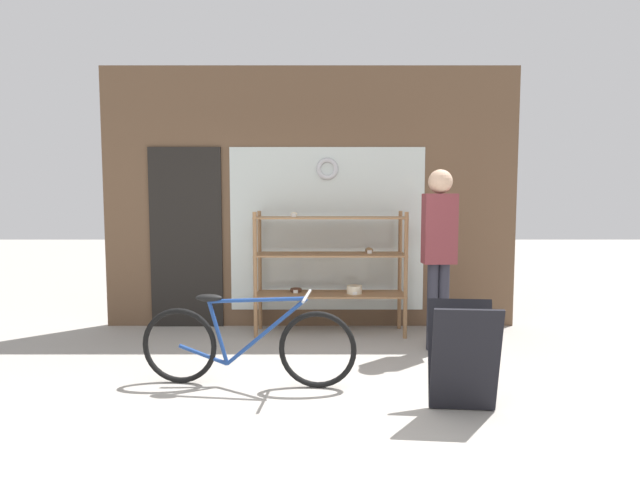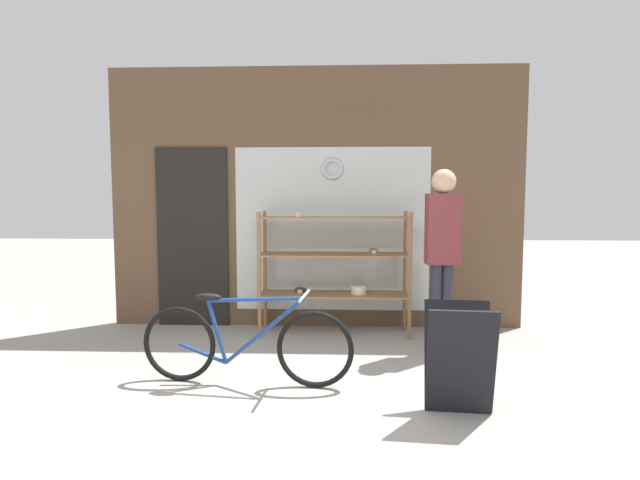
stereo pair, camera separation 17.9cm
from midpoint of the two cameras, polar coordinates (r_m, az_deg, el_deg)
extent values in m
plane|color=gray|center=(3.49, -1.35, -20.91)|extent=(30.00, 30.00, 0.00)
cube|color=brown|center=(5.86, 0.34, 4.78)|extent=(4.81, 0.08, 3.02)
cube|color=silver|center=(5.82, 2.29, 1.22)|extent=(2.26, 0.02, 1.90)
cube|color=black|center=(6.05, -13.53, 0.28)|extent=(0.84, 0.03, 2.10)
torus|color=#B7B7BC|center=(5.80, 2.32, 8.13)|extent=(0.26, 0.06, 0.26)
cylinder|color=#8E6642|center=(5.41, -6.02, -4.04)|extent=(0.04, 0.04, 1.37)
cylinder|color=#8E6642|center=(5.42, 11.17, -4.10)|extent=(0.04, 0.04, 1.37)
cylinder|color=#8E6642|center=(5.81, -5.44, -3.43)|extent=(0.04, 0.04, 1.37)
cylinder|color=#8E6642|center=(5.81, 10.56, -3.48)|extent=(0.04, 0.04, 1.37)
cube|color=#8E6642|center=(5.59, 2.56, -6.22)|extent=(1.66, 0.45, 0.02)
cube|color=#8E6642|center=(5.53, 2.58, -1.66)|extent=(1.66, 0.45, 0.02)
cube|color=#8E6642|center=(5.49, 2.60, 2.56)|extent=(1.66, 0.45, 0.02)
ellipsoid|color=beige|center=(5.58, -1.56, 2.96)|extent=(0.08, 0.06, 0.05)
cube|color=white|center=(5.53, -1.59, 2.86)|extent=(0.05, 0.00, 0.04)
ellipsoid|color=brown|center=(5.60, 7.06, -1.20)|extent=(0.09, 0.08, 0.06)
cube|color=white|center=(5.55, 7.10, -1.39)|extent=(0.05, 0.00, 0.04)
cylinder|color=beige|center=(5.58, 5.35, -5.69)|extent=(0.17, 0.17, 0.09)
cube|color=white|center=(5.50, 5.40, -6.14)|extent=(0.05, 0.00, 0.04)
torus|color=#4C2D1E|center=(5.68, -1.35, -5.72)|extent=(0.14, 0.14, 0.05)
cube|color=white|center=(5.61, -1.40, -5.91)|extent=(0.05, 0.00, 0.04)
torus|color=black|center=(4.34, -14.63, -11.43)|extent=(0.62, 0.10, 0.62)
torus|color=black|center=(4.06, 0.72, -12.42)|extent=(0.62, 0.10, 0.62)
cylinder|color=navy|center=(4.09, -5.10, -10.32)|extent=(0.67, 0.09, 0.58)
cylinder|color=navy|center=(4.05, -6.11, -6.77)|extent=(0.80, 0.11, 0.07)
cylinder|color=navy|center=(4.20, -10.48, -10.27)|extent=(0.17, 0.05, 0.52)
cylinder|color=navy|center=(4.29, -12.10, -12.55)|extent=(0.41, 0.07, 0.17)
ellipsoid|color=black|center=(4.16, -11.47, -6.39)|extent=(0.23, 0.11, 0.06)
cylinder|color=#B2B2B7|center=(3.97, -0.50, -6.40)|extent=(0.07, 0.46, 0.02)
cube|color=black|center=(3.67, 17.22, -13.24)|extent=(0.48, 0.24, 0.77)
cube|color=black|center=(3.84, 16.75, -12.42)|extent=(0.48, 0.24, 0.77)
cylinder|color=#282833|center=(5.11, 14.06, -7.54)|extent=(0.11, 0.11, 0.87)
cylinder|color=#282833|center=(5.14, 15.26, -7.49)|extent=(0.11, 0.11, 0.87)
cube|color=brown|center=(5.01, 14.85, 1.22)|extent=(0.33, 0.20, 0.69)
sphere|color=tan|center=(5.01, 14.97, 6.50)|extent=(0.24, 0.24, 0.24)
camera|label=1|loc=(0.09, -88.84, 0.10)|focal=28.00mm
camera|label=2|loc=(0.09, 91.16, -0.10)|focal=28.00mm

